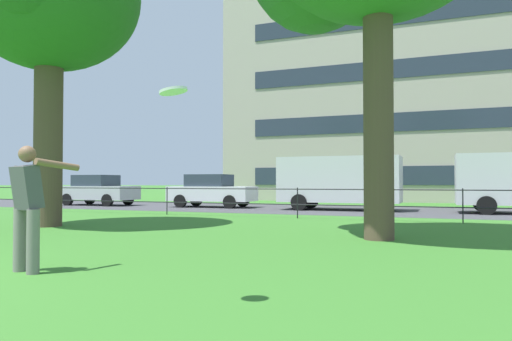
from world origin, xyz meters
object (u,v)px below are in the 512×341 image
object	(u,v)px
frisbee	(173,91)
apartment_building_background	(459,61)
person_thrower	(28,204)
car_white_right	(211,191)
car_silver_far_right	(98,190)
panel_van_far_left	(340,180)

from	to	relation	value
frisbee	apartment_building_background	distance (m)	32.93
person_thrower	car_white_right	world-z (taller)	person_thrower
frisbee	apartment_building_background	world-z (taller)	apartment_building_background
car_silver_far_right	apartment_building_background	distance (m)	25.15
person_thrower	car_silver_far_right	world-z (taller)	person_thrower
person_thrower	panel_van_far_left	world-z (taller)	panel_van_far_left
apartment_building_background	frisbee	bearing A→B (deg)	-95.35
panel_van_far_left	apartment_building_background	xyz separation A→B (m)	(4.91, 15.62, 8.28)
person_thrower	frisbee	bearing A→B (deg)	-16.86
car_white_right	apartment_building_background	bearing A→B (deg)	54.73
car_silver_far_right	panel_van_far_left	bearing A→B (deg)	1.88
car_white_right	apartment_building_background	size ratio (longest dim) A/B	0.14
person_thrower	car_silver_far_right	size ratio (longest dim) A/B	0.41
panel_van_far_left	apartment_building_background	size ratio (longest dim) A/B	0.17
car_white_right	panel_van_far_left	size ratio (longest dim) A/B	0.81
car_white_right	frisbee	bearing A→B (deg)	-63.86
frisbee	panel_van_far_left	distance (m)	16.43
person_thrower	car_silver_far_right	xyz separation A→B (m)	(-11.58, 15.07, -0.12)
car_silver_far_right	apartment_building_background	size ratio (longest dim) A/B	0.14
frisbee	car_silver_far_right	world-z (taller)	frisbee
frisbee	panel_van_far_left	bearing A→B (deg)	96.71
car_silver_far_right	panel_van_far_left	world-z (taller)	panel_van_far_left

